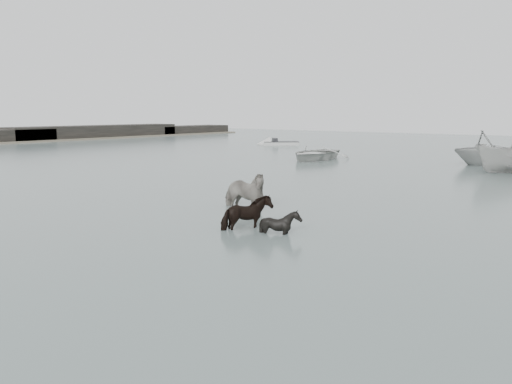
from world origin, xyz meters
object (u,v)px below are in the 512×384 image
pony_dark (247,208)px  pony_pinto (244,185)px  pony_black (280,215)px  rowboat_lead (315,152)px

pony_dark → pony_pinto: bearing=43.0°
pony_dark → pony_black: size_ratio=1.17×
pony_pinto → pony_black: size_ratio=1.91×
pony_pinto → pony_dark: 3.19m
pony_dark → rowboat_lead: (-10.14, 20.25, -0.08)m
pony_black → pony_dark: bearing=119.1°
pony_dark → rowboat_lead: 22.65m
rowboat_lead → pony_black: bearing=-65.5°
rowboat_lead → pony_pinto: bearing=-70.6°
pony_pinto → rowboat_lead: (-8.02, 17.88, -0.33)m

